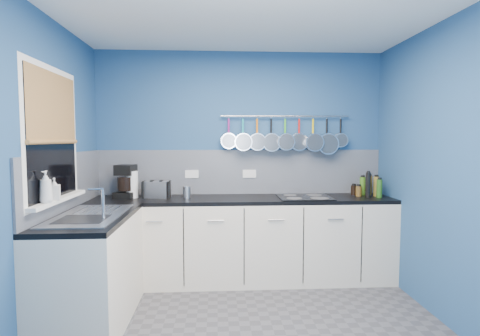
{
  "coord_description": "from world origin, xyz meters",
  "views": [
    {
      "loc": [
        -0.26,
        -2.85,
        1.52
      ],
      "look_at": [
        -0.05,
        0.75,
        1.25
      ],
      "focal_mm": 28.75,
      "sensor_mm": 36.0,
      "label": 1
    }
  ],
  "objects": [
    {
      "name": "pan_5",
      "position": [
        0.66,
        1.44,
        1.59
      ],
      "size": [
        0.2,
        0.06,
        0.39
      ],
      "primitive_type": null,
      "color": "silver",
      "rests_on": "pot_rail"
    },
    {
      "name": "condiment_7",
      "position": [
        1.34,
        1.13,
        1.03
      ],
      "size": [
        0.05,
        0.05,
        0.27
      ],
      "primitive_type": "cylinder",
      "color": "black",
      "rests_on": "worktop_back"
    },
    {
      "name": "wall_left",
      "position": [
        -1.61,
        0.0,
        1.25
      ],
      "size": [
        0.02,
        3.0,
        2.5
      ],
      "primitive_type": "cube",
      "color": "navy",
      "rests_on": "ground"
    },
    {
      "name": "canister",
      "position": [
        -0.59,
        1.23,
        0.96
      ],
      "size": [
        0.1,
        0.1,
        0.12
      ],
      "primitive_type": "cylinder",
      "rotation": [
        0.0,
        0.0,
        -0.28
      ],
      "color": "silver",
      "rests_on": "worktop_back"
    },
    {
      "name": "backsplash_back",
      "position": [
        0.0,
        1.49,
        1.15
      ],
      "size": [
        3.2,
        0.02,
        0.5
      ],
      "primitive_type": "cube",
      "color": "gray",
      "rests_on": "wall_back"
    },
    {
      "name": "pan_3",
      "position": [
        0.34,
        1.44,
        1.58
      ],
      "size": [
        0.21,
        0.1,
        0.4
      ],
      "primitive_type": null,
      "color": "silver",
      "rests_on": "pot_rail"
    },
    {
      "name": "paper_towel",
      "position": [
        -1.17,
        1.25,
        1.04
      ],
      "size": [
        0.15,
        0.15,
        0.28
      ],
      "primitive_type": "cylinder",
      "rotation": [
        0.0,
        0.0,
        0.19
      ],
      "color": "white",
      "rests_on": "worktop_back"
    },
    {
      "name": "wall_front",
      "position": [
        0.0,
        -1.51,
        1.25
      ],
      "size": [
        3.2,
        0.02,
        2.5
      ],
      "primitive_type": "cube",
      "color": "navy",
      "rests_on": "ground"
    },
    {
      "name": "ceiling",
      "position": [
        0.0,
        0.0,
        2.51
      ],
      "size": [
        3.2,
        3.0,
        0.02
      ],
      "primitive_type": "cube",
      "color": "white",
      "rests_on": "ground"
    },
    {
      "name": "worktop_back",
      "position": [
        0.0,
        1.2,
        0.88
      ],
      "size": [
        3.2,
        0.6,
        0.04
      ],
      "primitive_type": "cube",
      "color": "black",
      "rests_on": "cabinet_run_back"
    },
    {
      "name": "cabinet_run_left",
      "position": [
        -1.3,
        0.3,
        0.43
      ],
      "size": [
        0.6,
        1.2,
        0.86
      ],
      "primitive_type": "cube",
      "color": "beige",
      "rests_on": "ground"
    },
    {
      "name": "backsplash_left",
      "position": [
        -1.59,
        0.6,
        1.15
      ],
      "size": [
        0.02,
        1.8,
        0.5
      ],
      "primitive_type": "cube",
      "color": "gray",
      "rests_on": "wall_left"
    },
    {
      "name": "wall_back",
      "position": [
        0.0,
        1.51,
        1.25
      ],
      "size": [
        3.2,
        0.02,
        2.5
      ],
      "primitive_type": "cube",
      "color": "navy",
      "rests_on": "ground"
    },
    {
      "name": "socket_right",
      "position": [
        0.1,
        1.48,
        1.13
      ],
      "size": [
        0.15,
        0.01,
        0.09
      ],
      "primitive_type": "cube",
      "color": "white",
      "rests_on": "backsplash_back"
    },
    {
      "name": "condiment_0",
      "position": [
        1.44,
        1.32,
        1.01
      ],
      "size": [
        0.05,
        0.05,
        0.21
      ],
      "primitive_type": "cylinder",
      "color": "brown",
      "rests_on": "worktop_back"
    },
    {
      "name": "pan_1",
      "position": [
        0.02,
        1.44,
        1.59
      ],
      "size": [
        0.2,
        0.12,
        0.39
      ],
      "primitive_type": null,
      "color": "silver",
      "rests_on": "pot_rail"
    },
    {
      "name": "condiment_3",
      "position": [
        1.47,
        1.21,
        1.01
      ],
      "size": [
        0.06,
        0.06,
        0.21
      ],
      "primitive_type": "cylinder",
      "color": "olive",
      "rests_on": "worktop_back"
    },
    {
      "name": "pan_6",
      "position": [
        0.82,
        1.44,
        1.58
      ],
      "size": [
        0.21,
        0.13,
        0.4
      ],
      "primitive_type": null,
      "color": "silver",
      "rests_on": "pot_rail"
    },
    {
      "name": "pan_4",
      "position": [
        0.5,
        1.44,
        1.59
      ],
      "size": [
        0.19,
        0.13,
        0.38
      ],
      "primitive_type": null,
      "color": "silver",
      "rests_on": "pot_rail"
    },
    {
      "name": "toaster",
      "position": [
        -0.91,
        1.25,
        0.99
      ],
      "size": [
        0.3,
        0.22,
        0.18
      ],
      "primitive_type": "cube",
      "rotation": [
        0.0,
        0.0,
        -0.24
      ],
      "color": "silver",
      "rests_on": "worktop_back"
    },
    {
      "name": "soap_bottle_a",
      "position": [
        -1.53,
        0.04,
        1.17
      ],
      "size": [
        0.1,
        0.1,
        0.24
      ],
      "primitive_type": "imported",
      "rotation": [
        0.0,
        0.0,
        -0.11
      ],
      "color": "white",
      "rests_on": "window_sill"
    },
    {
      "name": "pan_0",
      "position": [
        -0.13,
        1.44,
        1.6
      ],
      "size": [
        0.17,
        0.06,
        0.36
      ],
      "primitive_type": null,
      "color": "silver",
      "rests_on": "pot_rail"
    },
    {
      "name": "bamboo_blind",
      "position": [
        -1.56,
        0.3,
        1.77
      ],
      "size": [
        0.01,
        0.9,
        0.55
      ],
      "primitive_type": "cube",
      "color": "#B67B3F",
      "rests_on": "wall_left"
    },
    {
      "name": "condiment_2",
      "position": [
        1.25,
        1.31,
        0.95
      ],
      "size": [
        0.07,
        0.07,
        0.11
      ],
      "primitive_type": "cylinder",
      "color": "black",
      "rests_on": "worktop_back"
    },
    {
      "name": "condiment_5",
      "position": [
        1.28,
        1.22,
        0.96
      ],
      "size": [
        0.06,
        0.06,
        0.11
      ],
      "primitive_type": "cylinder",
      "color": "brown",
      "rests_on": "worktop_back"
    },
    {
      "name": "window_sill",
      "position": [
        -1.55,
        0.3,
        1.04
      ],
      "size": [
        0.1,
        0.98,
        0.03
      ],
      "primitive_type": "cube",
      "color": "white",
      "rests_on": "wall_left"
    },
    {
      "name": "cabinet_run_back",
      "position": [
        0.0,
        1.2,
        0.43
      ],
      "size": [
        3.2,
        0.6,
        0.86
      ],
      "primitive_type": "cube",
      "color": "beige",
      "rests_on": "ground"
    },
    {
      "name": "condiment_4",
      "position": [
        1.38,
        1.2,
        1.01
      ],
      "size": [
        0.05,
        0.05,
        0.22
      ],
      "primitive_type": "cylinder",
      "color": "#8C5914",
      "rests_on": "worktop_back"
    },
    {
      "name": "wall_right",
      "position": [
        1.61,
        0.0,
        1.25
      ],
      "size": [
        0.02,
        3.0,
        2.5
      ],
      "primitive_type": "cube",
      "color": "navy",
      "rests_on": "ground"
    },
    {
      "name": "window_glass",
      "position": [
        -1.57,
        0.3,
        1.55
      ],
      "size": [
        0.01,
        0.9,
        1.0
      ],
      "primitive_type": "cube",
      "color": "black",
      "rests_on": "wall_left"
    },
    {
      "name": "sink_unit",
      "position": [
        -1.3,
        0.3,
        0.9
      ],
      "size": [
        0.5,
        0.95,
        0.01
      ],
      "primitive_type": "cube",
      "color": "silver",
      "rests_on": "worktop_left"
    },
    {
      "name": "window_frame",
      "position": [
        -1.58,
        0.3,
        1.55
      ],
      "size": [
        0.01,
        1.0,
        1.1
      ],
      "primitive_type": "cube",
      "color": "white",
      "rests_on": "wall_left"
    },
    {
      "name": "pan_8",
      "position": [
        1.14,
        1.44,
        1.61
      ],
      "size": [
        0.16,
        0.07,
        0.35
      ],
      "primitive_type": null,
      "color": "silver",
      "rests_on": "pot_rail"
    },
    {
      "name": "hob",
      "position": [
        0.66,
        1.15,
        0.91
      ],
      "size": [
        0.55,
        0.49,
        0.01
      ],
      "primitive_type": "cube",
      "color": "black",
      "rests_on": "worktop_back"
    },
    {
      "name": "mixer_tap",
      "position": [
        -1.14,
        0.12,
        1.03
      ],
      "size": [
        0.12,
        0.08,
        0.26
      ],
      "primitive_type": null,
      "color": "silver",
      "rests_on": "worktop_left"
    },
    {
      "name": "condiment_1",
      "position": [
        1.35,
        1.31,
        1.0
      ],
      "size": [
        0.06,
        0.06,
        0.2
      ],
      "primitive_type": "cylinder",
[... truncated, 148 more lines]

